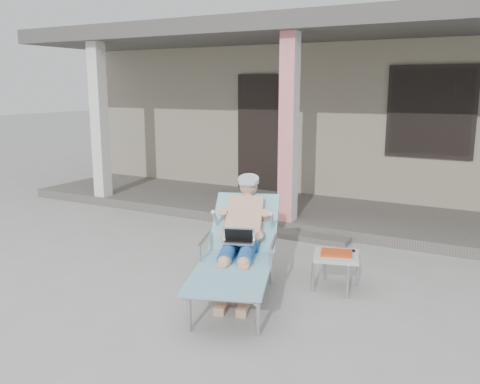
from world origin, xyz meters
The scene contains 7 objects.
ground centered at (0.00, 0.00, 0.00)m, with size 60.00×60.00×0.00m, color #9E9E99.
house centered at (0.00, 6.50, 1.67)m, with size 10.40×5.40×3.30m.
porch_deck centered at (0.00, 3.00, 0.07)m, with size 10.00×2.00×0.15m, color #605B56.
porch_overhang centered at (0.00, 2.95, 2.79)m, with size 10.00×2.30×2.85m.
porch_step centered at (0.00, 1.85, 0.04)m, with size 2.00×0.30×0.07m, color #605B56.
lounger centered at (0.48, -0.18, 0.73)m, with size 1.22×1.87×1.18m.
side_table centered at (1.30, 0.37, 0.34)m, with size 0.55×0.55×0.40m.
Camera 1 is at (2.75, -4.41, 2.03)m, focal length 38.00 mm.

